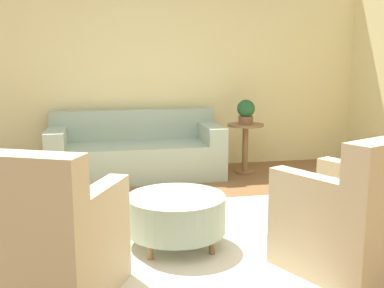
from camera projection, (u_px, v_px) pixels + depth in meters
ground_plane at (188, 243)px, 3.78m from camera, size 16.00×16.00×0.00m
wall_back at (147, 70)px, 6.40m from camera, size 9.82×0.12×2.80m
rug at (188, 243)px, 3.78m from camera, size 2.85×2.33×0.01m
couch at (136, 153)px, 6.00m from camera, size 2.26×0.94×0.86m
armchair_left at (51, 245)px, 2.78m from camera, size 0.96×1.01×1.00m
armchair_right at (349, 221)px, 3.18m from camera, size 0.96×1.01×1.00m
ottoman_table at (176, 213)px, 3.69m from camera, size 0.81×0.81×0.42m
side_table at (245, 140)px, 6.17m from camera, size 0.50×0.50×0.68m
potted_plant_on_side_table at (246, 111)px, 6.10m from camera, size 0.24×0.24×0.33m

